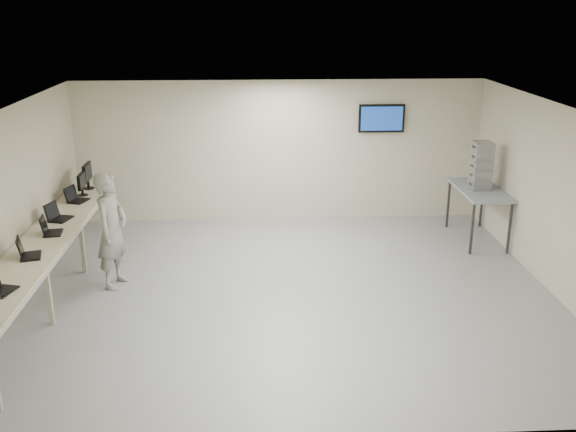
{
  "coord_description": "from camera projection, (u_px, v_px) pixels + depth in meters",
  "views": [
    {
      "loc": [
        -0.47,
        -8.94,
        4.21
      ],
      "look_at": [
        0.0,
        0.2,
        1.15
      ],
      "focal_mm": 40.0,
      "sensor_mm": 36.0,
      "label": 1
    }
  ],
  "objects": [
    {
      "name": "laptop_2",
      "position": [
        49.0,
        229.0,
        9.62
      ],
      "size": [
        0.33,
        0.38,
        0.27
      ],
      "rotation": [
        0.0,
        0.0,
        0.14
      ],
      "color": "black",
      "rests_on": "workbench"
    },
    {
      "name": "laptop_1",
      "position": [
        26.0,
        252.0,
        8.74
      ],
      "size": [
        0.38,
        0.42,
        0.28
      ],
      "rotation": [
        0.0,
        0.0,
        0.26
      ],
      "color": "black",
      "rests_on": "workbench"
    },
    {
      "name": "workbench",
      "position": [
        44.0,
        245.0,
        9.39
      ],
      "size": [
        0.76,
        6.0,
        0.9
      ],
      "color": "beige",
      "rests_on": "ground"
    },
    {
      "name": "side_table",
      "position": [
        480.0,
        192.0,
        11.69
      ],
      "size": [
        0.76,
        1.64,
        0.98
      ],
      "color": "gray",
      "rests_on": "ground"
    },
    {
      "name": "laptop_4",
      "position": [
        75.0,
        198.0,
        11.17
      ],
      "size": [
        0.39,
        0.42,
        0.28
      ],
      "rotation": [
        0.0,
        0.0,
        -0.31
      ],
      "color": "black",
      "rests_on": "workbench"
    },
    {
      "name": "room",
      "position": [
        291.0,
        202.0,
        9.43
      ],
      "size": [
        8.01,
        7.01,
        2.81
      ],
      "color": "gray",
      "rests_on": "ground"
    },
    {
      "name": "soldier",
      "position": [
        112.0,
        230.0,
        9.77
      ],
      "size": [
        0.59,
        0.75,
        1.81
      ],
      "primitive_type": "imported",
      "rotation": [
        0.0,
        0.0,
        1.31
      ],
      "color": "gray",
      "rests_on": "ground"
    },
    {
      "name": "monitor_near",
      "position": [
        82.0,
        182.0,
        11.48
      ],
      "size": [
        0.18,
        0.41,
        0.41
      ],
      "color": "black",
      "rests_on": "workbench"
    },
    {
      "name": "monitor_far",
      "position": [
        87.0,
        174.0,
        11.88
      ],
      "size": [
        0.21,
        0.48,
        0.48
      ],
      "color": "black",
      "rests_on": "workbench"
    },
    {
      "name": "laptop_3",
      "position": [
        57.0,
        215.0,
        10.23
      ],
      "size": [
        0.39,
        0.43,
        0.29
      ],
      "rotation": [
        0.0,
        0.0,
        -0.27
      ],
      "color": "black",
      "rests_on": "workbench"
    },
    {
      "name": "storage_bins",
      "position": [
        481.0,
        166.0,
        11.53
      ],
      "size": [
        0.33,
        0.36,
        0.87
      ],
      "color": "gray",
      "rests_on": "side_table"
    }
  ]
}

